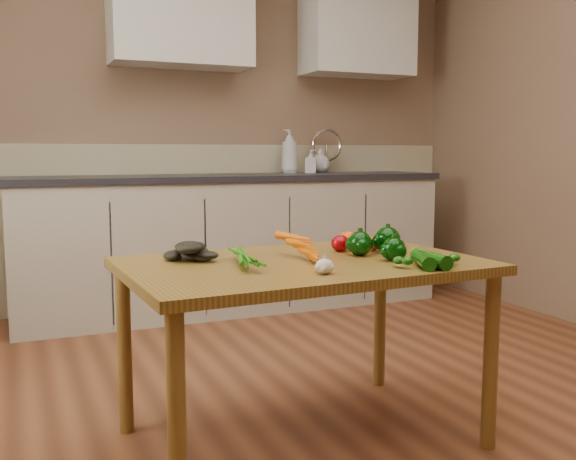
% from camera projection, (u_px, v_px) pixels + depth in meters
% --- Properties ---
extents(room, '(4.04, 5.04, 2.64)m').
position_uv_depth(room, '(357.00, 96.00, 2.28)').
color(room, brown).
rests_on(room, ground).
extents(counter_run, '(2.84, 0.64, 1.14)m').
position_uv_depth(counter_run, '(235.00, 241.00, 4.30)').
color(counter_run, '#B2A994').
rests_on(counter_run, ground).
extents(upper_cabinets, '(2.15, 0.35, 0.70)m').
position_uv_depth(upper_cabinets, '(269.00, 19.00, 4.35)').
color(upper_cabinets, silver).
rests_on(upper_cabinets, room).
extents(table, '(1.28, 0.85, 0.66)m').
position_uv_depth(table, '(303.00, 281.00, 2.28)').
color(table, olive).
rests_on(table, ground).
extents(soap_bottle_a, '(0.15, 0.15, 0.31)m').
position_uv_depth(soap_bottle_a, '(290.00, 151.00, 4.52)').
color(soap_bottle_a, silver).
rests_on(soap_bottle_a, counter_run).
extents(soap_bottle_b, '(0.10, 0.10, 0.16)m').
position_uv_depth(soap_bottle_b, '(311.00, 161.00, 4.54)').
color(soap_bottle_b, silver).
rests_on(soap_bottle_b, counter_run).
extents(soap_bottle_c, '(0.19, 0.19, 0.17)m').
position_uv_depth(soap_bottle_c, '(321.00, 161.00, 4.65)').
color(soap_bottle_c, silver).
rests_on(soap_bottle_c, counter_run).
extents(carrot_bunch, '(0.24, 0.19, 0.06)m').
position_uv_depth(carrot_bunch, '(285.00, 253.00, 2.26)').
color(carrot_bunch, orange).
rests_on(carrot_bunch, table).
extents(leafy_greens, '(0.18, 0.16, 0.09)m').
position_uv_depth(leafy_greens, '(193.00, 248.00, 2.28)').
color(leafy_greens, black).
rests_on(leafy_greens, table).
extents(garlic_bulb, '(0.06, 0.06, 0.05)m').
position_uv_depth(garlic_bulb, '(325.00, 266.00, 2.03)').
color(garlic_bulb, silver).
rests_on(garlic_bulb, table).
extents(pepper_a, '(0.09, 0.09, 0.09)m').
position_uv_depth(pepper_a, '(360.00, 244.00, 2.38)').
color(pepper_a, black).
rests_on(pepper_a, table).
extents(pepper_b, '(0.10, 0.10, 0.10)m').
position_uv_depth(pepper_b, '(388.00, 240.00, 2.45)').
color(pepper_b, black).
rests_on(pepper_b, table).
extents(pepper_c, '(0.08, 0.08, 0.08)m').
position_uv_depth(pepper_c, '(394.00, 249.00, 2.27)').
color(pepper_c, black).
rests_on(pepper_c, table).
extents(tomato_a, '(0.07, 0.07, 0.07)m').
position_uv_depth(tomato_a, '(340.00, 243.00, 2.48)').
color(tomato_a, '#960209').
rests_on(tomato_a, table).
extents(tomato_b, '(0.08, 0.08, 0.07)m').
position_uv_depth(tomato_b, '(348.00, 240.00, 2.55)').
color(tomato_b, '#D54205').
rests_on(tomato_b, table).
extents(tomato_c, '(0.06, 0.06, 0.06)m').
position_uv_depth(tomato_c, '(372.00, 243.00, 2.50)').
color(tomato_c, '#D54205').
rests_on(tomato_c, table).
extents(zucchini_a, '(0.06, 0.19, 0.05)m').
position_uv_depth(zucchini_a, '(431.00, 259.00, 2.15)').
color(zucchini_a, '#0C4507').
rests_on(zucchini_a, table).
extents(zucchini_b, '(0.11, 0.17, 0.05)m').
position_uv_depth(zucchini_b, '(424.00, 260.00, 2.14)').
color(zucchini_b, '#0C4507').
rests_on(zucchini_b, table).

